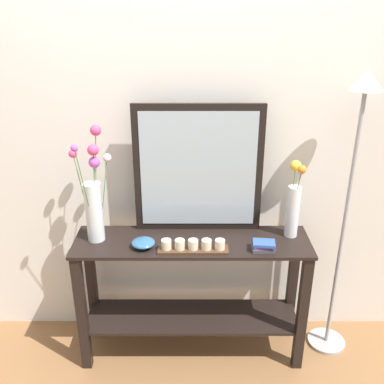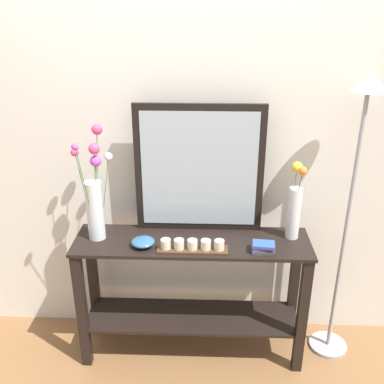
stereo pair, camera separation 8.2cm
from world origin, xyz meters
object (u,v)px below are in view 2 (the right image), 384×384
tall_vase_left (95,197)px  decorative_bowl (143,242)px  floor_lamp (354,178)px  console_table (192,284)px  book_stack (263,247)px  vase_right (294,206)px  candle_tray (192,246)px  mirror_leaning (199,170)px

tall_vase_left → decorative_bowl: tall_vase_left is taller
floor_lamp → console_table: bearing=-176.5°
book_stack → vase_right: bearing=42.9°
tall_vase_left → floor_lamp: 1.44m
candle_tray → console_table: bearing=93.4°
tall_vase_left → decorative_bowl: bearing=-19.9°
candle_tray → floor_lamp: 0.96m
tall_vase_left → floor_lamp: (1.44, 0.03, 0.13)m
tall_vase_left → candle_tray: bearing=-13.7°
console_table → decorative_bowl: decorative_bowl is taller
console_table → decorative_bowl: bearing=-165.1°
candle_tray → decorative_bowl: 0.28m
decorative_bowl → tall_vase_left: bearing=160.1°
mirror_leaning → floor_lamp: bearing=-6.5°
tall_vase_left → candle_tray: (0.56, -0.14, -0.23)m
mirror_leaning → console_table: bearing=-103.3°
console_table → tall_vase_left: (-0.55, 0.03, 0.56)m
candle_tray → floor_lamp: bearing=10.5°
console_table → book_stack: 0.53m
candle_tray → decorative_bowl: candle_tray is taller
tall_vase_left → decorative_bowl: size_ratio=5.01×
decorative_bowl → floor_lamp: (1.16, 0.13, 0.36)m
book_stack → floor_lamp: 0.63m
mirror_leaning → book_stack: size_ratio=5.81×
candle_tray → book_stack: candle_tray is taller
vase_right → decorative_bowl: bearing=-170.8°
tall_vase_left → vase_right: tall_vase_left is taller
vase_right → book_stack: 0.30m
candle_tray → decorative_bowl: size_ratio=2.97×
mirror_leaning → vase_right: (0.55, -0.09, -0.18)m
mirror_leaning → decorative_bowl: mirror_leaning is taller
vase_right → floor_lamp: 0.36m
console_table → tall_vase_left: tall_vase_left is taller
mirror_leaning → candle_tray: size_ratio=1.95×
book_stack → floor_lamp: size_ratio=0.07×
console_table → vase_right: 0.77m
vase_right → decorative_bowl: 0.88m
console_table → book_stack: book_stack is taller
candle_tray → floor_lamp: size_ratio=0.22×
vase_right → candle_tray: bearing=-163.1°
console_table → book_stack: bearing=-14.8°
candle_tray → book_stack: bearing=0.5°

